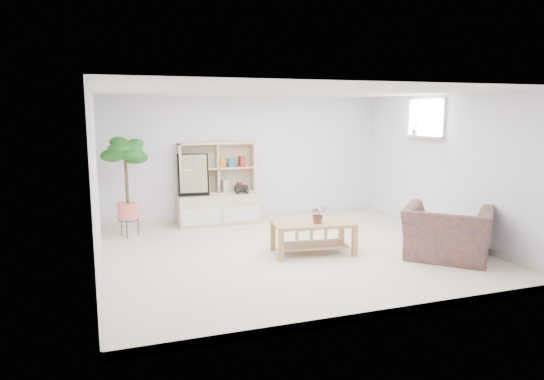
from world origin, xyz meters
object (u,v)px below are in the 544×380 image
object	(u,v)px
floor_tree	(127,187)
armchair	(447,230)
storage_unit	(218,184)
coffee_table	(313,238)

from	to	relation	value
floor_tree	armchair	size ratio (longest dim) A/B	1.44
storage_unit	floor_tree	size ratio (longest dim) A/B	0.90
armchair	coffee_table	bearing A→B (deg)	16.98
floor_tree	armchair	world-z (taller)	floor_tree
storage_unit	floor_tree	world-z (taller)	floor_tree
storage_unit	coffee_table	xyz separation A→B (m)	(0.90, -2.36, -0.53)
storage_unit	armchair	world-z (taller)	storage_unit
floor_tree	armchair	bearing A→B (deg)	-33.40
armchair	floor_tree	bearing A→B (deg)	10.96
storage_unit	coffee_table	distance (m)	2.58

